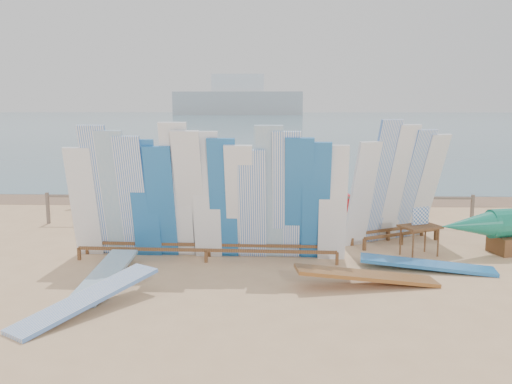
{
  "coord_description": "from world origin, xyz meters",
  "views": [
    {
      "loc": [
        0.44,
        -12.0,
        3.36
      ],
      "look_at": [
        0.01,
        1.5,
        1.19
      ],
      "focal_mm": 38.0,
      "sensor_mm": 36.0,
      "label": 1
    }
  ],
  "objects_px": {
    "beachgoer_4": "(270,189)",
    "beach_chair_left": "(245,210)",
    "flat_board_d": "(427,270)",
    "main_surfboard_rack": "(206,199)",
    "beachgoer_8": "(416,186)",
    "flat_board_e": "(88,311)",
    "flat_board_c": "(366,286)",
    "beachgoer_9": "(399,178)",
    "vendor_table": "(419,240)",
    "stroller": "(341,206)",
    "beachgoer_2": "(165,185)",
    "beachgoer_6": "(378,187)",
    "beachgoer_7": "(383,182)",
    "beachgoer_11": "(92,178)",
    "flat_board_a": "(105,282)",
    "beachgoer_1": "(187,181)",
    "beach_chair_right": "(337,208)",
    "side_surfboard_rack": "(397,188)"
  },
  "relations": [
    {
      "from": "flat_board_d",
      "to": "beach_chair_right",
      "type": "relative_size",
      "value": 3.07
    },
    {
      "from": "flat_board_a",
      "to": "beach_chair_left",
      "type": "relative_size",
      "value": 2.84
    },
    {
      "from": "beachgoer_9",
      "to": "beachgoer_4",
      "type": "distance_m",
      "value": 5.18
    },
    {
      "from": "flat_board_c",
      "to": "beachgoer_7",
      "type": "xyz_separation_m",
      "value": [
        1.7,
        7.25,
        0.94
      ]
    },
    {
      "from": "beachgoer_2",
      "to": "beachgoer_6",
      "type": "bearing_deg",
      "value": -140.41
    },
    {
      "from": "main_surfboard_rack",
      "to": "flat_board_e",
      "type": "relative_size",
      "value": 2.25
    },
    {
      "from": "flat_board_e",
      "to": "vendor_table",
      "type": "bearing_deg",
      "value": 62.89
    },
    {
      "from": "beach_chair_right",
      "to": "beachgoer_6",
      "type": "height_order",
      "value": "beachgoer_6"
    },
    {
      "from": "flat_board_d",
      "to": "main_surfboard_rack",
      "type": "bearing_deg",
      "value": 91.54
    },
    {
      "from": "stroller",
      "to": "beachgoer_2",
      "type": "bearing_deg",
      "value": 173.33
    },
    {
      "from": "main_surfboard_rack",
      "to": "vendor_table",
      "type": "relative_size",
      "value": 5.42
    },
    {
      "from": "vendor_table",
      "to": "beachgoer_4",
      "type": "relative_size",
      "value": 0.65
    },
    {
      "from": "beachgoer_8",
      "to": "flat_board_e",
      "type": "bearing_deg",
      "value": 88.85
    },
    {
      "from": "beachgoer_11",
      "to": "beachgoer_1",
      "type": "bearing_deg",
      "value": -44.55
    },
    {
      "from": "vendor_table",
      "to": "flat_board_e",
      "type": "height_order",
      "value": "vendor_table"
    },
    {
      "from": "flat_board_d",
      "to": "beachgoer_8",
      "type": "bearing_deg",
      "value": -3.03
    },
    {
      "from": "beach_chair_right",
      "to": "side_surfboard_rack",
      "type": "bearing_deg",
      "value": -82.3
    },
    {
      "from": "beach_chair_left",
      "to": "flat_board_c",
      "type": "bearing_deg",
      "value": -71.64
    },
    {
      "from": "flat_board_e",
      "to": "beach_chair_left",
      "type": "height_order",
      "value": "beach_chair_left"
    },
    {
      "from": "flat_board_c",
      "to": "flat_board_d",
      "type": "bearing_deg",
      "value": -60.96
    },
    {
      "from": "flat_board_c",
      "to": "stroller",
      "type": "height_order",
      "value": "stroller"
    },
    {
      "from": "beachgoer_7",
      "to": "beachgoer_4",
      "type": "xyz_separation_m",
      "value": [
        -3.57,
        -0.82,
        -0.09
      ]
    },
    {
      "from": "side_surfboard_rack",
      "to": "flat_board_c",
      "type": "bearing_deg",
      "value": -138.83
    },
    {
      "from": "beachgoer_6",
      "to": "flat_board_a",
      "type": "bearing_deg",
      "value": -149.23
    },
    {
      "from": "beach_chair_left",
      "to": "beachgoer_6",
      "type": "relative_size",
      "value": 0.56
    },
    {
      "from": "flat_board_e",
      "to": "beachgoer_2",
      "type": "bearing_deg",
      "value": 125.68
    },
    {
      "from": "flat_board_d",
      "to": "beachgoer_7",
      "type": "xyz_separation_m",
      "value": [
        0.29,
        6.21,
        0.94
      ]
    },
    {
      "from": "vendor_table",
      "to": "flat_board_a",
      "type": "relative_size",
      "value": 0.41
    },
    {
      "from": "beachgoer_7",
      "to": "beachgoer_8",
      "type": "distance_m",
      "value": 1.09
    },
    {
      "from": "main_surfboard_rack",
      "to": "beachgoer_8",
      "type": "bearing_deg",
      "value": 45.26
    },
    {
      "from": "main_surfboard_rack",
      "to": "vendor_table",
      "type": "xyz_separation_m",
      "value": [
        4.74,
        0.44,
        -0.97
      ]
    },
    {
      "from": "beachgoer_4",
      "to": "beach_chair_left",
      "type": "bearing_deg",
      "value": -34.26
    },
    {
      "from": "flat_board_c",
      "to": "beachgoer_9",
      "type": "relative_size",
      "value": 1.59
    },
    {
      "from": "beach_chair_right",
      "to": "beachgoer_11",
      "type": "relative_size",
      "value": 0.48
    },
    {
      "from": "vendor_table",
      "to": "beachgoer_6",
      "type": "distance_m",
      "value": 4.85
    },
    {
      "from": "flat_board_e",
      "to": "beach_chair_right",
      "type": "relative_size",
      "value": 3.07
    },
    {
      "from": "beachgoer_8",
      "to": "beach_chair_left",
      "type": "bearing_deg",
      "value": 54.45
    },
    {
      "from": "beachgoer_11",
      "to": "beachgoer_2",
      "type": "xyz_separation_m",
      "value": [
        2.86,
        -1.76,
        0.03
      ]
    },
    {
      "from": "side_surfboard_rack",
      "to": "beach_chair_right",
      "type": "xyz_separation_m",
      "value": [
        -1.06,
        3.15,
        -1.12
      ]
    },
    {
      "from": "stroller",
      "to": "beachgoer_1",
      "type": "height_order",
      "value": "beachgoer_1"
    },
    {
      "from": "beachgoer_7",
      "to": "beachgoer_2",
      "type": "distance_m",
      "value": 6.82
    },
    {
      "from": "side_surfboard_rack",
      "to": "beachgoer_4",
      "type": "xyz_separation_m",
      "value": [
        -3.11,
        3.15,
        -0.52
      ]
    },
    {
      "from": "beachgoer_2",
      "to": "beachgoer_9",
      "type": "bearing_deg",
      "value": -126.19
    },
    {
      "from": "side_surfboard_rack",
      "to": "beachgoer_7",
      "type": "bearing_deg",
      "value": 55.32
    },
    {
      "from": "flat_board_a",
      "to": "beachgoer_9",
      "type": "relative_size",
      "value": 1.59
    },
    {
      "from": "vendor_table",
      "to": "stroller",
      "type": "bearing_deg",
      "value": 82.84
    },
    {
      "from": "flat_board_c",
      "to": "beachgoer_8",
      "type": "height_order",
      "value": "beachgoer_8"
    },
    {
      "from": "beachgoer_4",
      "to": "beachgoer_2",
      "type": "xyz_separation_m",
      "value": [
        -3.21,
        0.1,
        0.08
      ]
    },
    {
      "from": "vendor_table",
      "to": "beachgoer_2",
      "type": "relative_size",
      "value": 0.6
    },
    {
      "from": "beach_chair_right",
      "to": "beachgoer_11",
      "type": "xyz_separation_m",
      "value": [
        -8.12,
        1.86,
        0.65
      ]
    }
  ]
}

